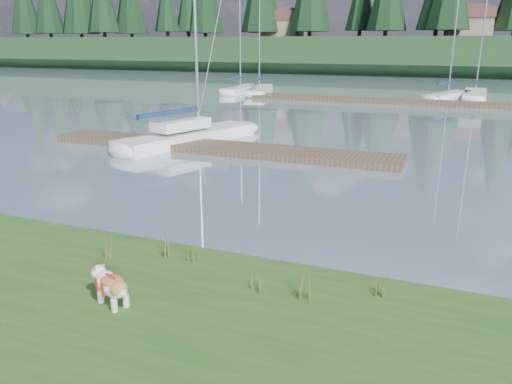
% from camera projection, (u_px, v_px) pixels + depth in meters
% --- Properties ---
extents(ground, '(200.00, 200.00, 0.00)m').
position_uv_depth(ground, '(381.00, 103.00, 39.14)').
color(ground, '#7E95A7').
rests_on(ground, ground).
extents(bank, '(60.00, 9.00, 0.35)m').
position_uv_depth(bank, '(2.00, 365.00, 7.13)').
color(bank, '#2E511E').
rests_on(bank, ground).
extents(ridge, '(200.00, 20.00, 5.00)m').
position_uv_depth(ridge, '(424.00, 56.00, 76.58)').
color(ridge, '#193118').
rests_on(ridge, ground).
extents(bulldog, '(0.98, 0.65, 0.58)m').
position_uv_depth(bulldog, '(111.00, 284.00, 8.35)').
color(bulldog, silver).
rests_on(bulldog, bank).
extents(sailboat_main, '(4.23, 8.63, 12.30)m').
position_uv_depth(sailboat_main, '(198.00, 133.00, 23.86)').
color(sailboat_main, white).
rests_on(sailboat_main, ground).
extents(dock_near, '(16.00, 2.00, 0.30)m').
position_uv_depth(dock_near, '(217.00, 147.00, 21.88)').
color(dock_near, '#4C3D2C').
rests_on(dock_near, ground).
extents(dock_far, '(26.00, 2.20, 0.30)m').
position_uv_depth(dock_far, '(408.00, 102.00, 38.38)').
color(dock_far, '#4C3D2C').
rests_on(dock_far, ground).
extents(sailboat_bg_0, '(1.82, 7.59, 10.97)m').
position_uv_depth(sailboat_bg_0, '(243.00, 88.00, 47.34)').
color(sailboat_bg_0, white).
rests_on(sailboat_bg_0, ground).
extents(sailboat_bg_1, '(3.93, 8.94, 13.02)m').
position_uv_depth(sailboat_bg_1, '(260.00, 89.00, 46.55)').
color(sailboat_bg_1, white).
rests_on(sailboat_bg_1, ground).
extents(sailboat_bg_2, '(4.06, 7.25, 10.98)m').
position_uv_depth(sailboat_bg_2, '(451.00, 95.00, 41.61)').
color(sailboat_bg_2, white).
rests_on(sailboat_bg_2, ground).
extents(sailboat_bg_3, '(2.05, 8.84, 12.81)m').
position_uv_depth(sailboat_bg_3, '(475.00, 93.00, 42.84)').
color(sailboat_bg_3, white).
rests_on(sailboat_bg_3, ground).
extents(weed_0, '(0.17, 0.14, 0.69)m').
position_uv_depth(weed_0, '(165.00, 244.00, 10.20)').
color(weed_0, '#475B23').
rests_on(weed_0, bank).
extents(weed_1, '(0.17, 0.14, 0.54)m').
position_uv_depth(weed_1, '(192.00, 251.00, 10.00)').
color(weed_1, '#475B23').
rests_on(weed_1, bank).
extents(weed_2, '(0.17, 0.14, 0.62)m').
position_uv_depth(weed_2, '(305.00, 284.00, 8.57)').
color(weed_2, '#475B23').
rests_on(weed_2, bank).
extents(weed_3, '(0.17, 0.14, 0.57)m').
position_uv_depth(weed_3, '(107.00, 246.00, 10.21)').
color(weed_3, '#475B23').
rests_on(weed_3, bank).
extents(weed_4, '(0.17, 0.14, 0.51)m').
position_uv_depth(weed_4, '(255.00, 279.00, 8.84)').
color(weed_4, '#475B23').
rests_on(weed_4, bank).
extents(weed_5, '(0.17, 0.14, 0.51)m').
position_uv_depth(weed_5, '(382.00, 284.00, 8.69)').
color(weed_5, '#475B23').
rests_on(weed_5, bank).
extents(mud_lip, '(60.00, 0.50, 0.14)m').
position_uv_depth(mud_lip, '(166.00, 255.00, 11.07)').
color(mud_lip, '#33281C').
rests_on(mud_lip, ground).
extents(conifer_1, '(4.40, 4.40, 11.30)m').
position_uv_depth(conifer_1, '(187.00, 1.00, 86.58)').
color(conifer_1, '#382619').
rests_on(conifer_1, ridge).
extents(house_0, '(6.30, 5.30, 4.65)m').
position_uv_depth(house_0, '(283.00, 24.00, 80.40)').
color(house_0, gray).
rests_on(house_0, ridge).
extents(house_1, '(6.30, 5.30, 4.65)m').
position_uv_depth(house_1, '(471.00, 22.00, 71.26)').
color(house_1, gray).
rests_on(house_1, ridge).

